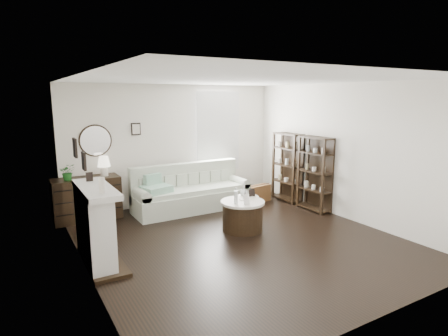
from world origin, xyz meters
TOP-DOWN VIEW (x-y plane):
  - room at (0.73, 2.70)m, footprint 5.50×5.50m
  - fireplace at (-2.32, 0.30)m, footprint 0.50×1.40m
  - shelf_unit_far at (2.33, 1.55)m, footprint 0.30×0.80m
  - shelf_unit_near at (2.33, 0.65)m, footprint 0.30×0.80m
  - sofa at (0.06, 2.08)m, footprint 2.53×0.88m
  - quilt at (-0.77, 1.95)m, footprint 0.65×0.57m
  - suitcase at (1.68, 1.78)m, footprint 0.62×0.27m
  - dresser at (-2.04, 2.47)m, footprint 1.28×0.55m
  - table_lamp at (-1.67, 2.47)m, footprint 0.31×0.31m
  - potted_plant at (-2.36, 2.42)m, footprint 0.30×0.26m
  - drum_table at (0.30, 0.37)m, footprint 0.80×0.80m
  - pedestal_table at (0.62, 0.68)m, footprint 0.44×0.44m
  - eiffel_drum at (0.39, 0.42)m, footprint 0.12×0.12m
  - bottle_drum at (0.10, 0.28)m, footprint 0.07×0.07m
  - card_frame_drum at (0.24, 0.17)m, footprint 0.14×0.09m
  - eiffel_ped at (0.71, 0.71)m, footprint 0.13×0.13m
  - flask_ped at (0.54, 0.70)m, footprint 0.15×0.15m
  - card_frame_ped at (0.64, 0.56)m, footprint 0.13×0.05m

SIDE VIEW (x-z plane):
  - suitcase at x=1.68m, z-range 0.00..0.40m
  - drum_table at x=0.30m, z-range 0.00..0.56m
  - sofa at x=0.06m, z-range -0.17..0.82m
  - dresser at x=-2.04m, z-range 0.00..0.85m
  - pedestal_table at x=0.62m, z-range 0.22..0.75m
  - fireplace at x=-2.32m, z-range -0.38..1.46m
  - quilt at x=-0.77m, z-range 0.51..0.65m
  - card_frame_ped at x=0.64m, z-range 0.53..0.70m
  - eiffel_ped at x=0.71m, z-range 0.53..0.73m
  - card_frame_drum at x=0.24m, z-range 0.56..0.74m
  - eiffel_drum at x=0.39m, z-range 0.56..0.76m
  - flask_ped at x=0.54m, z-range 0.53..0.80m
  - bottle_drum at x=0.10m, z-range 0.56..0.85m
  - shelf_unit_far at x=2.33m, z-range 0.00..1.60m
  - shelf_unit_near at x=2.33m, z-range 0.00..1.60m
  - potted_plant at x=-2.36m, z-range 0.85..1.17m
  - table_lamp at x=-1.67m, z-range 0.85..1.26m
  - room at x=0.73m, z-range -1.15..4.35m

